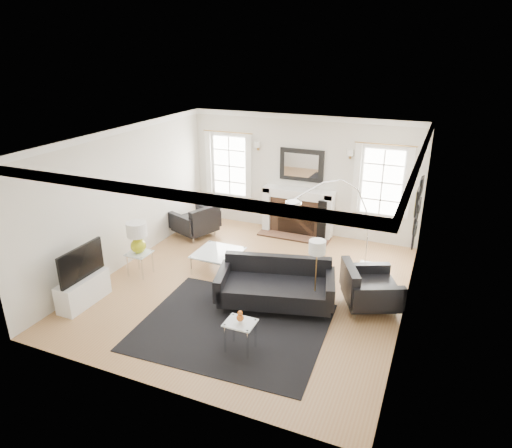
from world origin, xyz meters
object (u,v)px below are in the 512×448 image
at_px(fireplace, 298,212).
at_px(gourd_lamp, 137,236).
at_px(armchair_left, 197,222).
at_px(arc_floor_lamp, 332,225).
at_px(coffee_table, 218,254).
at_px(sofa, 276,286).
at_px(armchair_right, 367,289).

xyz_separation_m(fireplace, gourd_lamp, (-2.20, -3.20, 0.29)).
height_order(armchair_left, gourd_lamp, gourd_lamp).
relative_size(fireplace, armchair_left, 1.44).
distance_m(fireplace, gourd_lamp, 3.90).
bearing_deg(arc_floor_lamp, coffee_table, -165.85).
distance_m(sofa, gourd_lamp, 2.89).
xyz_separation_m(gourd_lamp, arc_floor_lamp, (3.47, 1.32, 0.28)).
height_order(fireplace, coffee_table, fireplace).
bearing_deg(sofa, armchair_left, 142.64).
xyz_separation_m(armchair_right, arc_floor_lamp, (-0.87, 0.82, 0.74)).
distance_m(armchair_left, armchair_right, 4.58).
xyz_separation_m(fireplace, armchair_left, (-2.14, -1.07, -0.19)).
bearing_deg(sofa, coffee_table, 153.09).
bearing_deg(gourd_lamp, sofa, 0.03).
bearing_deg(armchair_right, armchair_left, 159.02).
relative_size(gourd_lamp, arc_floor_lamp, 0.31).
relative_size(armchair_right, arc_floor_lamp, 0.61).
distance_m(fireplace, arc_floor_lamp, 2.34).
bearing_deg(armchair_left, sofa, -37.36).
bearing_deg(armchair_right, sofa, -161.67).
distance_m(armchair_left, arc_floor_lamp, 3.58).
bearing_deg(sofa, gourd_lamp, -179.97).
bearing_deg(fireplace, coffee_table, -109.76).
height_order(fireplace, sofa, fireplace).
bearing_deg(coffee_table, arc_floor_lamp, 14.15).
bearing_deg(gourd_lamp, armchair_left, 88.38).
bearing_deg(armchair_left, armchair_right, -20.98).
xyz_separation_m(sofa, coffee_table, (-1.53, 0.77, 0.00)).
bearing_deg(gourd_lamp, fireplace, 55.52).
xyz_separation_m(coffee_table, gourd_lamp, (-1.33, -0.78, 0.47)).
xyz_separation_m(sofa, arc_floor_lamp, (0.61, 1.31, 0.75)).
relative_size(fireplace, sofa, 0.79).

